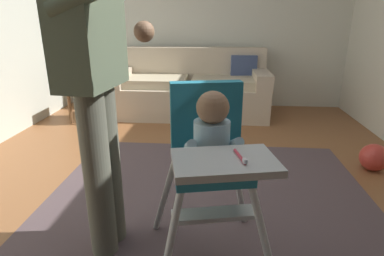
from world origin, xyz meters
TOP-DOWN VIEW (x-y plane):
  - ground at (0.00, 0.00)m, footprint 5.61×6.61m
  - wall_far at (0.00, 2.53)m, footprint 4.81×0.06m
  - area_rug at (0.19, -0.29)m, footprint 2.32×2.32m
  - couch at (-0.13, 2.01)m, footprint 2.03×0.86m
  - high_chair at (0.21, -0.72)m, footprint 0.71×0.81m
  - adult_standing at (-0.35, -0.66)m, footprint 0.51×0.53m
  - toy_ball at (1.57, 0.43)m, footprint 0.23×0.23m
  - side_table at (-1.39, 1.61)m, footprint 0.40×0.40m
  - sippy_cup at (-1.42, 1.61)m, footprint 0.07×0.07m

SIDE VIEW (x-z plane):
  - ground at x=0.00m, z-range -0.10..0.00m
  - area_rug at x=0.19m, z-range 0.00..0.01m
  - toy_ball at x=1.57m, z-range 0.00..0.23m
  - couch at x=-0.13m, z-range -0.10..0.76m
  - side_table at x=-1.39m, z-range 0.12..0.64m
  - sippy_cup at x=-1.42m, z-range 0.52..0.62m
  - high_chair at x=0.21m, z-range 0.17..1.11m
  - adult_standing at x=-0.35m, z-range 0.11..1.77m
  - wall_far at x=0.00m, z-range 0.00..2.73m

